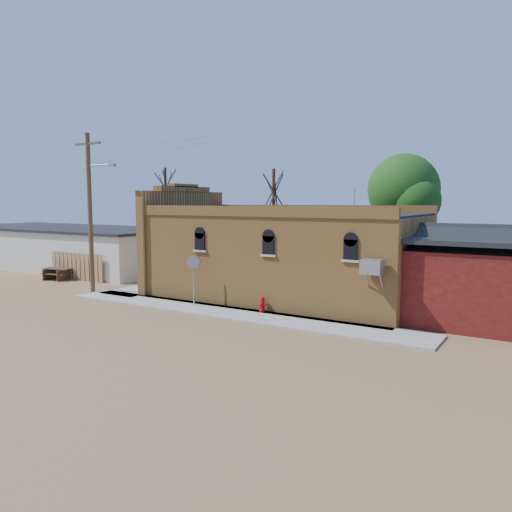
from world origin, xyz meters
The scene contains 15 objects.
ground centered at (0.00, 0.00, 0.00)m, with size 120.00×120.00×0.00m, color brown.
sidewalk_south centered at (1.50, 0.90, 0.04)m, with size 19.00×2.20×0.08m, color #9E9991.
sidewalk_west centered at (-6.30, 6.00, 0.04)m, with size 2.60×10.00×0.08m, color #9E9991.
brick_bar centered at (1.64, 5.49, 2.34)m, with size 16.40×7.97×6.30m.
red_shed centered at (11.50, 5.50, 2.27)m, with size 5.40×6.40×4.30m.
storage_building centered at (-19.00, 8.00, 1.60)m, with size 20.40×8.40×3.17m.
wood_fence centered at (-12.80, 3.80, 0.90)m, with size 5.20×0.10×1.80m, color #A8834C, non-canonical shape.
utility_pole centered at (-8.14, 1.20, 4.77)m, with size 3.12×0.26×9.00m.
tree_bare_near centered at (-3.00, 13.00, 5.96)m, with size 2.80×2.80×7.65m.
tree_bare_far centered at (-14.00, 14.00, 6.36)m, with size 2.80×2.80×8.16m.
tree_leafy centered at (6.00, 13.50, 5.93)m, with size 4.40×4.40×8.15m.
fire_hydrant centered at (2.77, 1.80, 0.42)m, with size 0.40×0.38×0.69m.
stop_sign centered at (-0.86, 1.25, 2.01)m, with size 0.60×0.42×2.52m.
trash_barrel centered at (-7.30, 5.49, 0.45)m, with size 0.49×0.49×0.75m, color navy.
picnic_table centered at (-13.97, 3.20, 0.51)m, with size 2.09×1.71×0.78m.
Camera 1 is at (14.55, -17.90, 5.25)m, focal length 35.00 mm.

